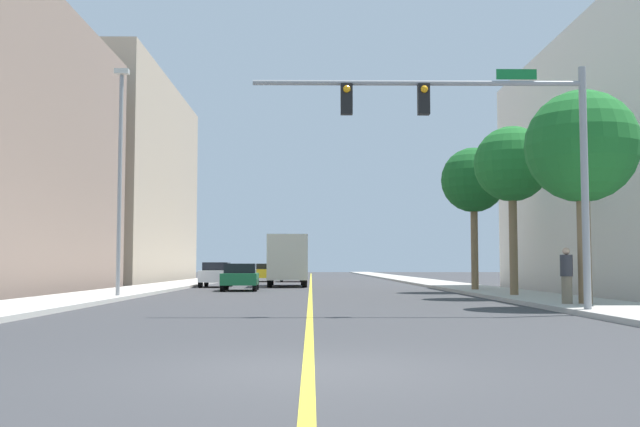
{
  "coord_description": "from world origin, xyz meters",
  "views": [
    {
      "loc": [
        0.04,
        -9.5,
        1.32
      ],
      "look_at": [
        0.4,
        21.55,
        3.48
      ],
      "focal_mm": 41.88,
      "sensor_mm": 36.0,
      "label": 1
    }
  ],
  "objects_px": {
    "car_yellow": "(260,272)",
    "delivery_truck": "(287,260)",
    "palm_far": "(474,181)",
    "car_red": "(292,273)",
    "street_lamp": "(120,170)",
    "traffic_signal_mast": "(485,132)",
    "pedestrian": "(567,276)",
    "palm_mid": "(512,165)",
    "car_white": "(216,274)",
    "palm_near": "(582,148)",
    "car_green": "(240,277)"
  },
  "relations": [
    {
      "from": "car_green",
      "to": "delivery_truck",
      "type": "height_order",
      "value": "delivery_truck"
    },
    {
      "from": "street_lamp",
      "to": "car_white",
      "type": "relative_size",
      "value": 2.29
    },
    {
      "from": "traffic_signal_mast",
      "to": "street_lamp",
      "type": "relative_size",
      "value": 1.01
    },
    {
      "from": "street_lamp",
      "to": "car_green",
      "type": "distance_m",
      "value": 11.4
    },
    {
      "from": "street_lamp",
      "to": "car_yellow",
      "type": "bearing_deg",
      "value": 83.94
    },
    {
      "from": "traffic_signal_mast",
      "to": "car_red",
      "type": "xyz_separation_m",
      "value": [
        -6.3,
        40.74,
        -4.21
      ]
    },
    {
      "from": "palm_mid",
      "to": "car_red",
      "type": "bearing_deg",
      "value": 107.34
    },
    {
      "from": "car_red",
      "to": "pedestrian",
      "type": "bearing_deg",
      "value": -78.63
    },
    {
      "from": "car_yellow",
      "to": "delivery_truck",
      "type": "bearing_deg",
      "value": -80.7
    },
    {
      "from": "traffic_signal_mast",
      "to": "pedestrian",
      "type": "xyz_separation_m",
      "value": [
        3.12,
        2.91,
        -3.91
      ]
    },
    {
      "from": "pedestrian",
      "to": "palm_mid",
      "type": "bearing_deg",
      "value": -0.98
    },
    {
      "from": "traffic_signal_mast",
      "to": "palm_far",
      "type": "xyz_separation_m",
      "value": [
        3.3,
        16.57,
        0.56
      ]
    },
    {
      "from": "pedestrian",
      "to": "palm_near",
      "type": "bearing_deg",
      "value": -79.66
    },
    {
      "from": "palm_mid",
      "to": "car_white",
      "type": "distance_m",
      "value": 21.68
    },
    {
      "from": "car_red",
      "to": "delivery_truck",
      "type": "distance_m",
      "value": 13.83
    },
    {
      "from": "delivery_truck",
      "to": "pedestrian",
      "type": "distance_m",
      "value": 25.8
    },
    {
      "from": "car_yellow",
      "to": "palm_far",
      "type": "bearing_deg",
      "value": -64.97
    },
    {
      "from": "street_lamp",
      "to": "car_white",
      "type": "bearing_deg",
      "value": 83.94
    },
    {
      "from": "street_lamp",
      "to": "car_yellow",
      "type": "height_order",
      "value": "street_lamp"
    },
    {
      "from": "palm_mid",
      "to": "car_red",
      "type": "xyz_separation_m",
      "value": [
        -9.67,
        30.95,
        -4.63
      ]
    },
    {
      "from": "delivery_truck",
      "to": "pedestrian",
      "type": "height_order",
      "value": "delivery_truck"
    },
    {
      "from": "traffic_signal_mast",
      "to": "street_lamp",
      "type": "xyz_separation_m",
      "value": [
        -12.26,
        9.37,
        0.15
      ]
    },
    {
      "from": "palm_mid",
      "to": "car_green",
      "type": "relative_size",
      "value": 1.73
    },
    {
      "from": "traffic_signal_mast",
      "to": "palm_near",
      "type": "xyz_separation_m",
      "value": [
        3.72,
        3.01,
        0.06
      ]
    },
    {
      "from": "palm_near",
      "to": "pedestrian",
      "type": "relative_size",
      "value": 3.86
    },
    {
      "from": "palm_near",
      "to": "palm_far",
      "type": "distance_m",
      "value": 13.58
    },
    {
      "from": "palm_mid",
      "to": "palm_far",
      "type": "relative_size",
      "value": 0.97
    },
    {
      "from": "traffic_signal_mast",
      "to": "palm_mid",
      "type": "distance_m",
      "value": 10.36
    },
    {
      "from": "car_yellow",
      "to": "delivery_truck",
      "type": "distance_m",
      "value": 14.56
    },
    {
      "from": "palm_far",
      "to": "car_red",
      "type": "relative_size",
      "value": 1.65
    },
    {
      "from": "street_lamp",
      "to": "delivery_truck",
      "type": "height_order",
      "value": "street_lamp"
    },
    {
      "from": "palm_far",
      "to": "delivery_truck",
      "type": "relative_size",
      "value": 0.93
    },
    {
      "from": "car_red",
      "to": "car_green",
      "type": "relative_size",
      "value": 1.08
    },
    {
      "from": "palm_far",
      "to": "pedestrian",
      "type": "distance_m",
      "value": 14.37
    },
    {
      "from": "car_red",
      "to": "delivery_truck",
      "type": "bearing_deg",
      "value": -92.26
    },
    {
      "from": "pedestrian",
      "to": "car_red",
      "type": "bearing_deg",
      "value": 15.08
    },
    {
      "from": "traffic_signal_mast",
      "to": "delivery_truck",
      "type": "relative_size",
      "value": 1.21
    },
    {
      "from": "street_lamp",
      "to": "pedestrian",
      "type": "height_order",
      "value": "street_lamp"
    },
    {
      "from": "car_yellow",
      "to": "car_green",
      "type": "xyz_separation_m",
      "value": [
        0.46,
        -22.04,
        -0.03
      ]
    },
    {
      "from": "street_lamp",
      "to": "palm_near",
      "type": "xyz_separation_m",
      "value": [
        15.98,
        -6.36,
        -0.09
      ]
    },
    {
      "from": "car_red",
      "to": "car_green",
      "type": "distance_m",
      "value": 21.65
    },
    {
      "from": "car_yellow",
      "to": "palm_mid",
      "type": "bearing_deg",
      "value": -69.98
    },
    {
      "from": "traffic_signal_mast",
      "to": "pedestrian",
      "type": "relative_size",
      "value": 5.27
    },
    {
      "from": "street_lamp",
      "to": "palm_mid",
      "type": "distance_m",
      "value": 15.64
    },
    {
      "from": "palm_near",
      "to": "car_yellow",
      "type": "xyz_separation_m",
      "value": [
        -12.6,
        38.23,
        -4.21
      ]
    },
    {
      "from": "delivery_truck",
      "to": "palm_near",
      "type": "bearing_deg",
      "value": -69.25
    },
    {
      "from": "car_white",
      "to": "pedestrian",
      "type": "xyz_separation_m",
      "value": [
        13.63,
        -22.9,
        0.23
      ]
    },
    {
      "from": "street_lamp",
      "to": "palm_near",
      "type": "relative_size",
      "value": 1.35
    },
    {
      "from": "street_lamp",
      "to": "car_yellow",
      "type": "xyz_separation_m",
      "value": [
        3.38,
        31.86,
        -4.3
      ]
    },
    {
      "from": "palm_near",
      "to": "delivery_truck",
      "type": "distance_m",
      "value": 26.13
    }
  ]
}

